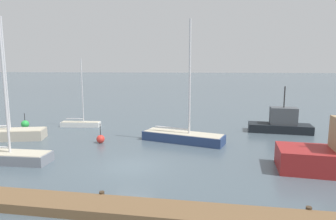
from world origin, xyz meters
TOP-DOWN VIEW (x-y plane):
  - ground_plane at (0.00, 0.00)m, footprint 600.00×600.00m
  - dock_pier at (0.00, -5.74)m, footprint 22.47×1.81m
  - sailboat_0 at (-8.77, 10.86)m, footprint 4.14×1.33m
  - sailboat_1 at (-12.78, 4.69)m, footprint 6.89×3.64m
  - sailboat_2 at (2.51, 6.49)m, footprint 7.10×3.58m
  - sailboat_3 at (-8.58, -0.55)m, footprint 6.27×1.82m
  - fishing_boat_0 at (11.37, 11.61)m, footprint 5.87×2.47m
  - channel_buoy_1 at (-4.16, 5.02)m, footprint 0.67×0.67m
  - channel_buoy_2 at (-14.14, 9.37)m, footprint 0.78×0.78m

SIDE VIEW (x-z plane):
  - ground_plane at x=0.00m, z-range 0.00..0.00m
  - dock_pier at x=0.00m, z-range -0.04..0.47m
  - channel_buoy_1 at x=-4.16m, z-range -0.47..1.16m
  - sailboat_0 at x=-8.77m, z-range -3.16..3.91m
  - channel_buoy_2 at x=-14.14m, z-range -0.37..1.16m
  - sailboat_2 at x=2.51m, z-range -4.45..5.48m
  - sailboat_1 at x=-12.78m, z-range -4.59..5.70m
  - sailboat_3 at x=-8.58m, z-range -5.59..6.74m
  - fishing_boat_0 at x=11.37m, z-range -1.33..3.07m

